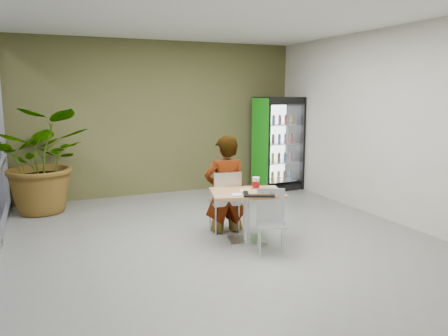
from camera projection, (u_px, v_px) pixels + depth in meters
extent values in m
plane|color=slate|center=(227.00, 243.00, 6.27)|extent=(7.00, 7.00, 0.00)
cube|color=tan|center=(247.00, 193.00, 6.21)|extent=(1.15, 0.93, 0.04)
cylinder|color=#BABDBF|center=(247.00, 218.00, 6.28)|extent=(0.10, 0.10, 0.71)
cube|color=#BABDBF|center=(246.00, 240.00, 6.33)|extent=(0.59, 0.51, 0.04)
cube|color=#BABDBF|center=(224.00, 202.00, 6.79)|extent=(0.47, 0.47, 0.03)
cube|color=#BABDBF|center=(228.00, 189.00, 6.55)|extent=(0.43, 0.08, 0.51)
cylinder|color=#BABDBF|center=(232.00, 212.00, 7.05)|extent=(0.02, 0.02, 0.46)
cylinder|color=#BABDBF|center=(210.00, 214.00, 6.95)|extent=(0.02, 0.02, 0.46)
cylinder|color=#BABDBF|center=(239.00, 219.00, 6.70)|extent=(0.02, 0.02, 0.46)
cylinder|color=#BABDBF|center=(216.00, 220.00, 6.60)|extent=(0.02, 0.02, 0.46)
cube|color=#BABDBF|center=(272.00, 224.00, 5.82)|extent=(0.50, 0.50, 0.03)
cube|color=#BABDBF|center=(271.00, 205.00, 5.96)|extent=(0.36, 0.18, 0.45)
cylinder|color=#BABDBF|center=(260.00, 243.00, 5.70)|extent=(0.02, 0.02, 0.41)
cylinder|color=#BABDBF|center=(285.00, 243.00, 5.69)|extent=(0.02, 0.02, 0.41)
cylinder|color=#BABDBF|center=(258.00, 235.00, 6.02)|extent=(0.02, 0.02, 0.41)
cylinder|color=#BABDBF|center=(282.00, 235.00, 6.01)|extent=(0.02, 0.02, 0.41)
imported|color=black|center=(225.00, 194.00, 6.72)|extent=(0.71, 0.51, 1.81)
cylinder|color=white|center=(248.00, 191.00, 6.23)|extent=(0.24, 0.24, 0.01)
cylinder|color=white|center=(256.00, 184.00, 6.29)|extent=(0.10, 0.10, 0.18)
cylinder|color=#B40B11|center=(256.00, 184.00, 6.29)|extent=(0.10, 0.10, 0.10)
cylinder|color=white|center=(256.00, 178.00, 6.27)|extent=(0.11, 0.11, 0.01)
cube|color=white|center=(237.00, 195.00, 5.97)|extent=(0.17, 0.17, 0.02)
cube|color=black|center=(259.00, 194.00, 6.00)|extent=(0.51, 0.45, 0.02)
cube|color=black|center=(278.00, 143.00, 9.71)|extent=(0.95, 0.76, 2.04)
cube|color=#1CA118|center=(260.00, 144.00, 9.53)|extent=(0.05, 0.70, 2.00)
cube|color=silver|center=(286.00, 144.00, 9.39)|extent=(0.73, 0.05, 1.63)
imported|color=#266026|center=(44.00, 160.00, 7.78)|extent=(2.04, 1.89, 1.89)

